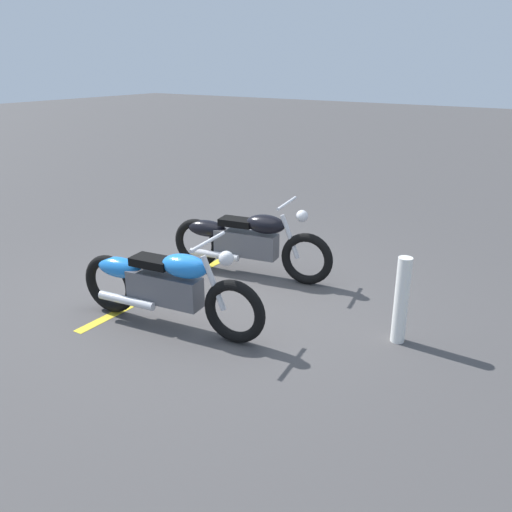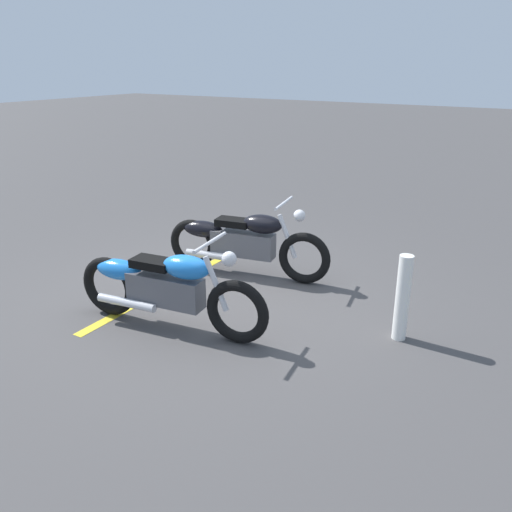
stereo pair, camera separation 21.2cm
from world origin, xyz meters
name	(u,v)px [view 2 (the right image)]	position (x,y,z in m)	size (l,w,h in m)	color
ground_plane	(214,298)	(0.00, 0.00, 0.00)	(60.00, 60.00, 0.00)	#474444
motorcycle_bright_foreground	(164,286)	(-0.01, -0.84, 0.46)	(2.22, 0.67, 1.04)	black
motorcycle_dark_foreground	(242,241)	(-0.12, 0.81, 0.46)	(2.21, 0.73, 1.04)	black
bollard_post	(402,298)	(2.17, 0.20, 0.45)	(0.14, 0.14, 0.90)	white
parking_stripe_near	(175,283)	(-0.68, 0.11, 0.00)	(3.20, 0.12, 0.01)	yellow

